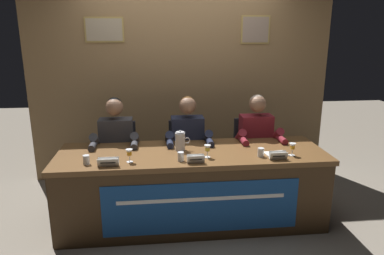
% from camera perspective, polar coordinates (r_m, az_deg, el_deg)
% --- Properties ---
extents(ground_plane, '(12.00, 12.00, 0.00)m').
position_cam_1_polar(ground_plane, '(3.87, 0.00, -14.46)').
color(ground_plane, gray).
extents(wall_back_panelled, '(3.86, 0.14, 2.60)m').
position_cam_1_polar(wall_back_panelled, '(4.68, -1.70, 7.71)').
color(wall_back_panelled, '#937047').
rests_on(wall_back_panelled, ground_plane).
extents(conference_table, '(2.66, 0.83, 0.75)m').
position_cam_1_polar(conference_table, '(3.55, 0.21, -8.22)').
color(conference_table, brown).
rests_on(conference_table, ground_plane).
extents(chair_left, '(0.44, 0.45, 0.90)m').
position_cam_1_polar(chair_left, '(4.23, -11.60, -5.55)').
color(chair_left, black).
rests_on(chair_left, ground_plane).
extents(panelist_left, '(0.51, 0.48, 1.23)m').
position_cam_1_polar(panelist_left, '(3.95, -12.06, -2.82)').
color(panelist_left, black).
rests_on(panelist_left, ground_plane).
extents(nameplate_left, '(0.19, 0.06, 0.08)m').
position_cam_1_polar(nameplate_left, '(3.26, -13.26, -5.40)').
color(nameplate_left, white).
rests_on(nameplate_left, conference_table).
extents(juice_glass_left, '(0.06, 0.06, 0.12)m').
position_cam_1_polar(juice_glass_left, '(3.31, -9.99, -4.07)').
color(juice_glass_left, white).
rests_on(juice_glass_left, conference_table).
extents(water_cup_left, '(0.06, 0.06, 0.08)m').
position_cam_1_polar(water_cup_left, '(3.36, -16.53, -5.04)').
color(water_cup_left, silver).
rests_on(water_cup_left, conference_table).
extents(chair_center, '(0.44, 0.45, 0.90)m').
position_cam_1_polar(chair_center, '(4.22, -0.87, -5.26)').
color(chair_center, black).
rests_on(chair_center, ground_plane).
extents(panelist_center, '(0.51, 0.48, 1.23)m').
position_cam_1_polar(panelist_center, '(3.95, -0.62, -2.50)').
color(panelist_center, black).
rests_on(panelist_center, ground_plane).
extents(nameplate_center, '(0.16, 0.06, 0.08)m').
position_cam_1_polar(nameplate_center, '(3.25, 0.64, -5.04)').
color(nameplate_center, white).
rests_on(nameplate_center, conference_table).
extents(juice_glass_center, '(0.06, 0.06, 0.12)m').
position_cam_1_polar(juice_glass_center, '(3.38, 2.48, -3.43)').
color(juice_glass_center, white).
rests_on(juice_glass_center, conference_table).
extents(water_cup_center, '(0.06, 0.06, 0.08)m').
position_cam_1_polar(water_cup_center, '(3.30, -1.80, -4.73)').
color(water_cup_center, silver).
rests_on(water_cup_center, conference_table).
extents(chair_right, '(0.44, 0.45, 0.90)m').
position_cam_1_polar(chair_right, '(4.36, 9.51, -4.80)').
color(chair_right, black).
rests_on(chair_right, ground_plane).
extents(panelist_right, '(0.51, 0.48, 1.23)m').
position_cam_1_polar(panelist_right, '(4.09, 10.42, -2.10)').
color(panelist_right, black).
rests_on(panelist_right, ground_plane).
extents(nameplate_right, '(0.17, 0.06, 0.08)m').
position_cam_1_polar(nameplate_right, '(3.43, 13.63, -4.37)').
color(nameplate_right, white).
rests_on(nameplate_right, conference_table).
extents(juice_glass_right, '(0.06, 0.06, 0.12)m').
position_cam_1_polar(juice_glass_right, '(3.56, 15.77, -3.02)').
color(juice_glass_right, white).
rests_on(juice_glass_right, conference_table).
extents(water_cup_right, '(0.06, 0.06, 0.08)m').
position_cam_1_polar(water_cup_right, '(3.48, 10.93, -3.99)').
color(water_cup_right, silver).
rests_on(water_cup_right, conference_table).
extents(water_pitcher_central, '(0.15, 0.10, 0.21)m').
position_cam_1_polar(water_pitcher_central, '(3.58, -1.88, -2.19)').
color(water_pitcher_central, silver).
rests_on(water_pitcher_central, conference_table).
extents(document_stack_right, '(0.23, 0.18, 0.01)m').
position_cam_1_polar(document_stack_right, '(3.57, 13.28, -4.12)').
color(document_stack_right, white).
rests_on(document_stack_right, conference_table).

